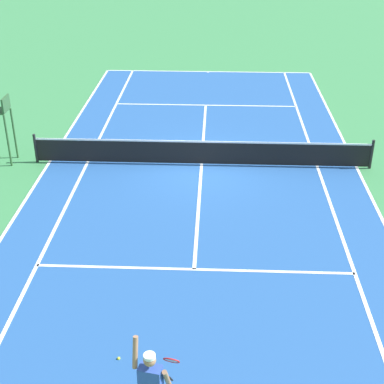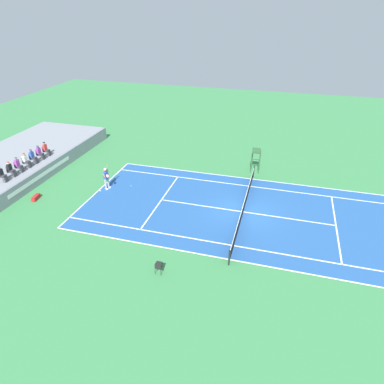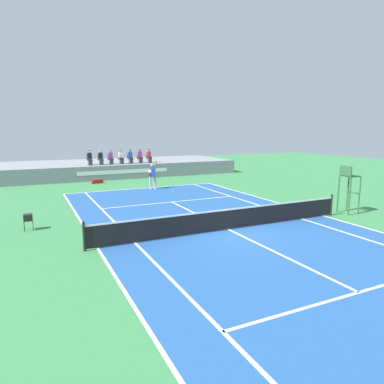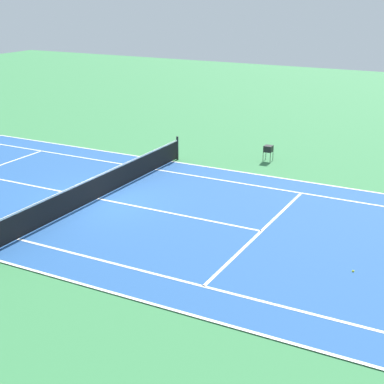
# 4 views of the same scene
# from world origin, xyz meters

# --- Properties ---
(ground_plane) EXTENTS (80.00, 80.00, 0.00)m
(ground_plane) POSITION_xyz_m (0.00, 0.00, 0.00)
(ground_plane) COLOR #387F47
(court) EXTENTS (11.08, 23.88, 0.03)m
(court) POSITION_xyz_m (0.00, 0.00, 0.01)
(court) COLOR #235193
(court) RESTS_ON ground
(net) EXTENTS (11.98, 0.10, 1.07)m
(net) POSITION_xyz_m (0.00, 0.00, 0.52)
(net) COLOR black
(net) RESTS_ON ground
(tennis_ball) EXTENTS (0.07, 0.07, 0.07)m
(tennis_ball) POSITION_xyz_m (1.44, 9.65, 0.03)
(tennis_ball) COLOR #D1E533
(tennis_ball) RESTS_ON ground
(umpire_chair) EXTENTS (0.77, 0.77, 2.44)m
(umpire_chair) POSITION_xyz_m (7.05, 0.00, 1.56)
(umpire_chair) COLOR #2D562D
(umpire_chair) RESTS_ON ground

